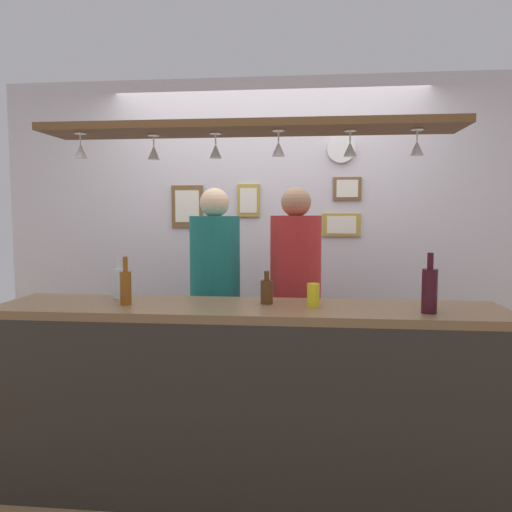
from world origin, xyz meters
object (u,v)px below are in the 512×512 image
at_px(picture_frame_upper_small, 347,189).
at_px(person_middle_teal_shirt, 215,287).
at_px(picture_frame_caricature, 187,206).
at_px(bottle_beer_brown_stubby, 267,291).
at_px(picture_frame_crest, 249,200).
at_px(wall_clock, 341,149).
at_px(bottle_soda_clear, 119,283).
at_px(drink_can, 313,295).
at_px(picture_frame_lower_pair, 341,225).
at_px(bottle_wine_dark_red, 430,289).
at_px(bottle_beer_amber_tall, 126,286).
at_px(person_right_red_shirt, 295,288).

bearing_deg(picture_frame_upper_small, person_middle_teal_shirt, -143.50).
bearing_deg(picture_frame_caricature, bottle_beer_brown_stubby, -60.33).
distance_m(picture_frame_crest, picture_frame_upper_small, 0.79).
distance_m(picture_frame_upper_small, wall_clock, 0.31).
distance_m(bottle_soda_clear, drink_can, 1.12).
distance_m(bottle_soda_clear, picture_frame_lower_pair, 1.87).
xyz_separation_m(bottle_wine_dark_red, picture_frame_lower_pair, (-0.33, 1.51, 0.28)).
bearing_deg(bottle_beer_amber_tall, drink_can, 3.22).
relative_size(drink_can, picture_frame_crest, 0.47).
relative_size(bottle_soda_clear, bottle_beer_amber_tall, 0.88).
bearing_deg(person_middle_teal_shirt, bottle_beer_amber_tall, -114.68).
bearing_deg(drink_can, bottle_beer_brown_stubby, 168.99).
height_order(person_right_red_shirt, picture_frame_upper_small, picture_frame_upper_small).
relative_size(bottle_beer_amber_tall, drink_can, 2.13).
bearing_deg(bottle_soda_clear, drink_can, -6.55).
height_order(person_right_red_shirt, wall_clock, wall_clock).
bearing_deg(person_middle_teal_shirt, bottle_beer_brown_stubby, -57.87).
relative_size(person_middle_teal_shirt, picture_frame_lower_pair, 5.64).
xyz_separation_m(person_middle_teal_shirt, bottle_beer_brown_stubby, (0.41, -0.65, 0.08)).
xyz_separation_m(picture_frame_crest, wall_clock, (0.73, -0.01, 0.40)).
bearing_deg(picture_frame_lower_pair, bottle_beer_brown_stubby, -109.93).
bearing_deg(bottle_beer_brown_stubby, bottle_soda_clear, 174.76).
bearing_deg(picture_frame_caricature, picture_frame_lower_pair, 0.00).
height_order(person_middle_teal_shirt, bottle_beer_amber_tall, person_middle_teal_shirt).
distance_m(bottle_beer_amber_tall, picture_frame_upper_small, 2.02).
distance_m(person_right_red_shirt, bottle_beer_brown_stubby, 0.67).
xyz_separation_m(person_middle_teal_shirt, bottle_wine_dark_red, (1.22, -0.82, 0.13)).
height_order(bottle_beer_amber_tall, picture_frame_caricature, picture_frame_caricature).
relative_size(picture_frame_crest, picture_frame_upper_small, 1.18).
xyz_separation_m(bottle_wine_dark_red, drink_can, (-0.57, 0.13, -0.06)).
height_order(drink_can, picture_frame_crest, picture_frame_crest).
bearing_deg(picture_frame_upper_small, picture_frame_crest, 180.00).
xyz_separation_m(drink_can, picture_frame_upper_small, (0.27, 1.39, 0.62)).
xyz_separation_m(bottle_beer_amber_tall, picture_frame_crest, (0.49, 1.44, 0.50)).
distance_m(person_middle_teal_shirt, bottle_beer_amber_tall, 0.84).
bearing_deg(drink_can, wall_clock, 80.82).
xyz_separation_m(drink_can, picture_frame_crest, (-0.51, 1.39, 0.53)).
xyz_separation_m(bottle_soda_clear, wall_clock, (1.34, 1.25, 0.90)).
xyz_separation_m(person_right_red_shirt, bottle_soda_clear, (-1.00, -0.57, 0.10)).
bearing_deg(picture_frame_lower_pair, bottle_beer_amber_tall, -130.63).
xyz_separation_m(drink_can, picture_frame_lower_pair, (0.23, 1.39, 0.34)).
height_order(bottle_soda_clear, bottle_beer_brown_stubby, bottle_soda_clear).
bearing_deg(picture_frame_crest, bottle_beer_brown_stubby, -79.06).
bearing_deg(picture_frame_crest, picture_frame_lower_pair, 0.00).
relative_size(bottle_wine_dark_red, bottle_beer_amber_tall, 1.15).
bearing_deg(bottle_beer_brown_stubby, person_right_red_shirt, 77.78).
bearing_deg(bottle_soda_clear, picture_frame_upper_small, 42.17).
distance_m(bottle_soda_clear, bottle_beer_brown_stubby, 0.87).
bearing_deg(picture_frame_upper_small, bottle_soda_clear, -137.83).
bearing_deg(picture_frame_lower_pair, wall_clock, -150.33).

